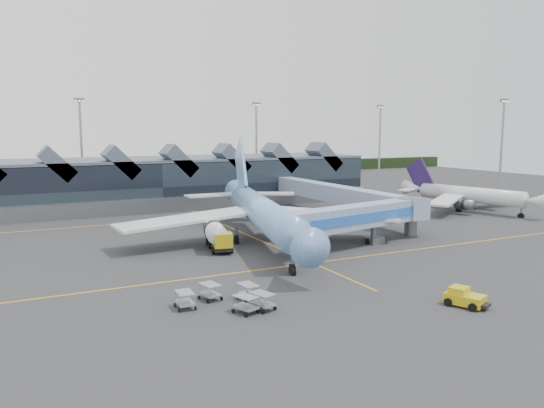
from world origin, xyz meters
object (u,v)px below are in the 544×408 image
jet_bridge (368,216)px  fuel_truck (219,236)px  regional_jet (466,194)px  pushback_tug (464,298)px  main_airliner (261,211)px

jet_bridge → fuel_truck: 19.96m
regional_jet → fuel_truck: regional_jet is taller
fuel_truck → regional_jet: bearing=22.2°
fuel_truck → pushback_tug: size_ratio=2.26×
main_airliner → pushback_tug: bearing=-67.9°
regional_jet → pushback_tug: size_ratio=7.15×
main_airliner → fuel_truck: main_airliner is taller
pushback_tug → regional_jet: bearing=20.5°
main_airliner → jet_bridge: size_ratio=1.75×
regional_jet → pushback_tug: 58.25m
main_airliner → pushback_tug: size_ratio=11.24×
fuel_truck → pushback_tug: fuel_truck is taller
main_airliner → regional_jet: 47.59m
regional_jet → fuel_truck: bearing=176.6°
main_airliner → jet_bridge: main_airliner is taller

